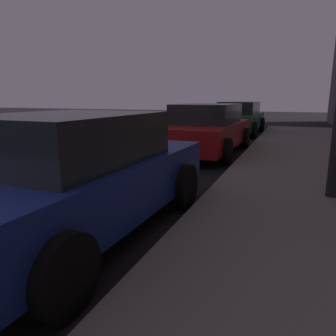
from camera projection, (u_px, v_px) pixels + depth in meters
car_blue at (74, 175)px, 3.72m from camera, size 2.09×4.19×1.43m
car_red at (206, 129)px, 9.17m from camera, size 2.08×4.54×1.43m
car_green at (239, 118)px, 14.27m from camera, size 2.03×4.57×1.43m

